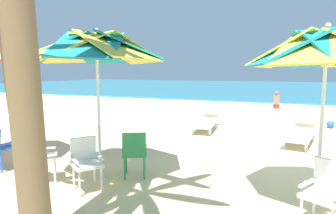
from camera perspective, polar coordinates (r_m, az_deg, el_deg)
ground_plane at (r=6.84m, az=22.69°, el=-10.03°), size 80.00×80.00×0.00m
sea at (r=36.50m, az=22.29°, el=3.58°), size 80.00×36.00×0.10m
surf_foam at (r=18.26m, az=22.38°, el=0.44°), size 80.00×0.70×0.01m
beach_umbrella_0 at (r=4.48m, az=28.73°, el=9.69°), size 2.13×2.13×2.59m
plastic_chair_0 at (r=4.17m, az=28.69°, el=-14.21°), size 0.60×0.62×0.87m
beach_umbrella_1 at (r=5.29m, az=-13.83°, el=11.04°), size 2.54×2.54×2.69m
plastic_chair_2 at (r=5.38m, az=-6.60°, el=-8.62°), size 0.59×0.61×0.87m
plastic_chair_3 at (r=5.61m, az=-24.01°, el=-8.56°), size 0.63×0.63×0.87m
plastic_chair_4 at (r=5.01m, az=-15.87°, el=-10.04°), size 0.63×0.62×0.87m
sun_lounger_1 at (r=8.67m, az=24.62°, el=-4.66°), size 1.01×2.22×0.62m
sun_lounger_2 at (r=9.76m, az=7.49°, el=-2.82°), size 0.82×2.19×0.62m
beach_ball at (r=11.42m, az=29.35°, el=-3.01°), size 0.25×0.25×0.25m
beachgoer_seated at (r=16.30m, az=20.56°, el=0.80°), size 0.30×0.93×0.92m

